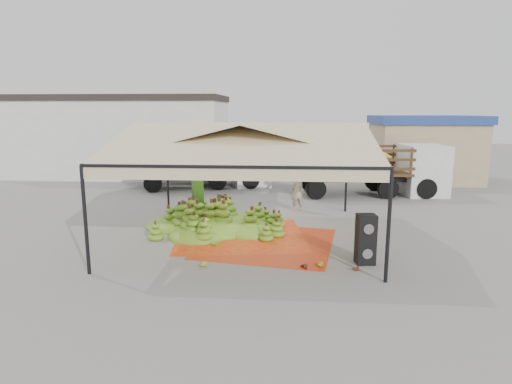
# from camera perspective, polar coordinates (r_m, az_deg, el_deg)

# --- Properties ---
(ground) EXTENTS (90.00, 90.00, 0.00)m
(ground) POSITION_cam_1_polar(r_m,az_deg,el_deg) (15.47, -1.15, -5.77)
(ground) COLOR slate
(ground) RESTS_ON ground
(canopy_tent) EXTENTS (8.10, 8.10, 4.00)m
(canopy_tent) POSITION_cam_1_polar(r_m,az_deg,el_deg) (14.87, -1.20, 6.51)
(canopy_tent) COLOR black
(canopy_tent) RESTS_ON ground
(building_white) EXTENTS (14.30, 6.30, 5.40)m
(building_white) POSITION_cam_1_polar(r_m,az_deg,el_deg) (30.98, -17.54, 7.18)
(building_white) COLOR silver
(building_white) RESTS_ON ground
(building_tan) EXTENTS (6.30, 5.30, 4.10)m
(building_tan) POSITION_cam_1_polar(r_m,az_deg,el_deg) (29.16, 21.44, 5.47)
(building_tan) COLOR tan
(building_tan) RESTS_ON ground
(tarp_left) EXTENTS (5.02, 4.84, 0.01)m
(tarp_left) POSITION_cam_1_polar(r_m,az_deg,el_deg) (15.41, -2.13, -5.82)
(tarp_left) COLOR #DF5D14
(tarp_left) RESTS_ON ground
(tarp_right) EXTENTS (4.92, 5.09, 0.01)m
(tarp_right) POSITION_cam_1_polar(r_m,az_deg,el_deg) (14.58, 1.63, -6.79)
(tarp_right) COLOR red
(tarp_right) RESTS_ON ground
(banana_heap) EXTENTS (6.34, 5.65, 1.15)m
(banana_heap) POSITION_cam_1_polar(r_m,az_deg,el_deg) (16.06, -5.70, -3.07)
(banana_heap) COLOR #537718
(banana_heap) RESTS_ON ground
(hand_yellow_a) EXTENTS (0.48, 0.40, 0.21)m
(hand_yellow_a) POSITION_cam_1_polar(r_m,az_deg,el_deg) (12.57, 8.08, -9.37)
(hand_yellow_a) COLOR #B29023
(hand_yellow_a) RESTS_ON ground
(hand_yellow_b) EXTENTS (0.52, 0.46, 0.21)m
(hand_yellow_b) POSITION_cam_1_polar(r_m,az_deg,el_deg) (12.55, -7.42, -9.38)
(hand_yellow_b) COLOR gold
(hand_yellow_b) RESTS_ON ground
(hand_red_a) EXTENTS (0.49, 0.47, 0.17)m
(hand_red_a) POSITION_cam_1_polar(r_m,az_deg,el_deg) (12.51, 12.91, -9.71)
(hand_red_a) COLOR #5B2214
(hand_red_a) RESTS_ON ground
(hand_red_b) EXTENTS (0.50, 0.45, 0.19)m
(hand_red_b) POSITION_cam_1_polar(r_m,az_deg,el_deg) (12.36, 6.12, -9.72)
(hand_red_b) COLOR #552113
(hand_red_b) RESTS_ON ground
(hand_green) EXTENTS (0.49, 0.45, 0.18)m
(hand_green) POSITION_cam_1_polar(r_m,az_deg,el_deg) (14.41, -5.73, -6.70)
(hand_green) COLOR #4A811A
(hand_green) RESTS_ON ground
(hanging_bunches) EXTENTS (1.74, 0.24, 0.20)m
(hanging_bunches) POSITION_cam_1_polar(r_m,az_deg,el_deg) (16.51, -2.29, 4.57)
(hanging_bunches) COLOR #4C7718
(hanging_bunches) RESTS_ON ground
(speaker_stack) EXTENTS (0.59, 0.53, 1.47)m
(speaker_stack) POSITION_cam_1_polar(r_m,az_deg,el_deg) (12.90, 14.41, -6.11)
(speaker_stack) COLOR black
(speaker_stack) RESTS_ON ground
(banana_leaves) EXTENTS (0.96, 1.36, 3.70)m
(banana_leaves) POSITION_cam_1_polar(r_m,az_deg,el_deg) (16.56, -7.40, -4.74)
(banana_leaves) COLOR #306C1D
(banana_leaves) RESTS_ON ground
(vendor) EXTENTS (0.70, 0.56, 1.65)m
(vendor) POSITION_cam_1_polar(r_m,az_deg,el_deg) (19.10, 5.52, -0.06)
(vendor) COLOR gray
(vendor) RESTS_ON ground
(truck_left) EXTENTS (7.85, 4.48, 2.55)m
(truck_left) POSITION_cam_1_polar(r_m,az_deg,el_deg) (25.09, -6.18, 4.26)
(truck_left) COLOR #513C1B
(truck_left) RESTS_ON ground
(truck_right) EXTENTS (7.90, 3.34, 2.64)m
(truck_right) POSITION_cam_1_polar(r_m,az_deg,el_deg) (23.47, 15.71, 3.59)
(truck_right) COLOR #472E17
(truck_right) RESTS_ON ground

